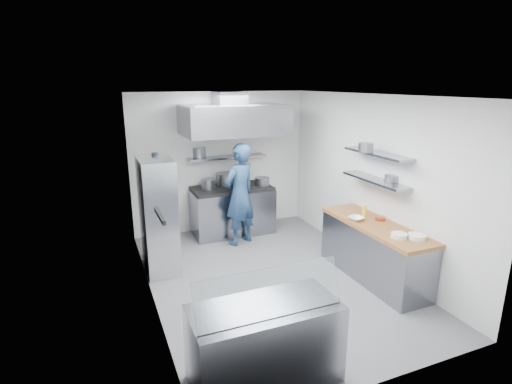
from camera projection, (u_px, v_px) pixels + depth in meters
name	position (u px, v px, depth m)	size (l,w,h in m)	color
floor	(271.00, 278.00, 6.29)	(5.00, 5.00, 0.00)	#575759
ceiling	(273.00, 95.00, 5.54)	(5.00, 5.00, 0.00)	silver
wall_back	(220.00, 162.00, 8.14)	(3.60, 0.02, 2.80)	white
wall_front	(384.00, 259.00, 3.69)	(3.60, 0.02, 2.80)	white
wall_left	(147.00, 206.00, 5.25)	(5.00, 0.02, 2.80)	white
wall_right	(371.00, 181.00, 6.58)	(5.00, 0.02, 2.80)	white
gas_range	(232.00, 211.00, 8.07)	(1.60, 0.80, 0.90)	gray
cooktop	(232.00, 188.00, 7.94)	(1.57, 0.78, 0.06)	black
stock_pot_left	(208.00, 184.00, 7.77)	(0.28, 0.28, 0.20)	slate
stock_pot_mid	(226.00, 179.00, 8.08)	(0.38, 0.38, 0.24)	slate
stock_pot_right	(262.00, 181.00, 8.05)	(0.29, 0.29, 0.16)	slate
over_range_shelf	(227.00, 157.00, 8.00)	(1.60, 0.30, 0.04)	gray
shelf_pot_a	(199.00, 152.00, 7.95)	(0.27, 0.27, 0.18)	slate
extractor_hood	(234.00, 120.00, 7.42)	(1.90, 1.15, 0.55)	gray
hood_duct	(230.00, 98.00, 7.52)	(0.55, 0.55, 0.24)	slate
red_firebox	(159.00, 166.00, 7.62)	(0.22, 0.10, 0.26)	#B0170E
chef	(240.00, 195.00, 7.40)	(0.70, 0.46, 1.92)	navy
wire_rack	(158.00, 215.00, 6.36)	(0.50, 0.90, 1.85)	silver
rack_bin_a	(158.00, 221.00, 6.49)	(0.15, 0.19, 0.17)	white
rack_bin_b	(152.00, 186.00, 6.64)	(0.14, 0.18, 0.16)	yellow
rack_jar	(155.00, 158.00, 6.38)	(0.10, 0.10, 0.18)	black
knife_strip	(160.00, 216.00, 4.42)	(0.04, 0.55, 0.05)	black
prep_counter_base	(374.00, 253.00, 6.18)	(0.62, 2.00, 0.84)	gray
prep_counter_top	(376.00, 226.00, 6.06)	(0.65, 2.04, 0.06)	#9A592E
plate_stack_a	(417.00, 237.00, 5.47)	(0.24, 0.24, 0.06)	white
plate_stack_b	(399.00, 235.00, 5.51)	(0.22, 0.22, 0.06)	white
copper_pan	(380.00, 218.00, 6.20)	(0.16, 0.16, 0.06)	#B95334
squeeze_bottle	(364.00, 211.00, 6.36)	(0.06, 0.06, 0.18)	yellow
mixing_bowl	(356.00, 218.00, 6.20)	(0.23, 0.23, 0.06)	white
wall_shelf_lower	(375.00, 180.00, 6.22)	(0.30, 1.30, 0.04)	gray
wall_shelf_upper	(377.00, 153.00, 6.11)	(0.30, 1.30, 0.04)	gray
shelf_pot_c	(392.00, 178.00, 6.05)	(0.21, 0.21, 0.10)	slate
shelf_pot_d	(366.00, 147.00, 6.10)	(0.23, 0.23, 0.14)	slate
display_case	(265.00, 344.00, 4.03)	(1.50, 0.70, 0.85)	gray
display_glass	(270.00, 292.00, 3.75)	(1.47, 0.02, 0.45)	silver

